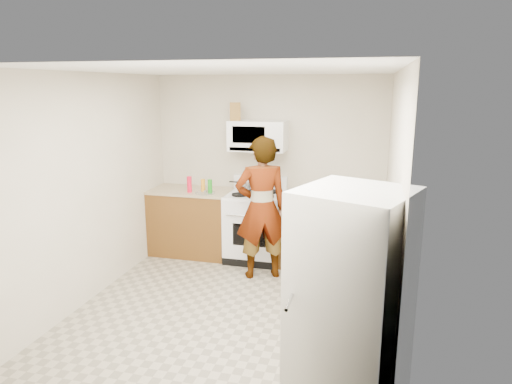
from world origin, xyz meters
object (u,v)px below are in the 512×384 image
(person, at_px, (261,208))
(fridge, at_px, (350,309))
(microwave, at_px, (258,136))
(saucepan, at_px, (245,185))
(gas_range, at_px, (256,225))
(kettle, at_px, (330,190))

(person, height_order, fridge, person)
(fridge, bearing_deg, microwave, 136.66)
(fridge, bearing_deg, saucepan, 139.49)
(gas_range, bearing_deg, person, -68.51)
(gas_range, height_order, fridge, fridge)
(saucepan, bearing_deg, person, -59.48)
(gas_range, height_order, person, person)
(saucepan, bearing_deg, gas_range, -37.87)
(gas_range, relative_size, fridge, 0.66)
(gas_range, distance_m, saucepan, 0.58)
(microwave, xyz_separation_m, fridge, (1.41, -2.96, -0.85))
(person, xyz_separation_m, fridge, (1.19, -2.29, -0.04))
(microwave, relative_size, fridge, 0.45)
(microwave, relative_size, kettle, 4.67)
(microwave, distance_m, person, 1.08)
(kettle, relative_size, saucepan, 0.80)
(kettle, bearing_deg, person, -151.35)
(person, relative_size, fridge, 1.05)
(gas_range, height_order, kettle, gas_range)
(gas_range, distance_m, fridge, 3.18)
(fridge, distance_m, kettle, 2.98)
(kettle, bearing_deg, saucepan, 166.17)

